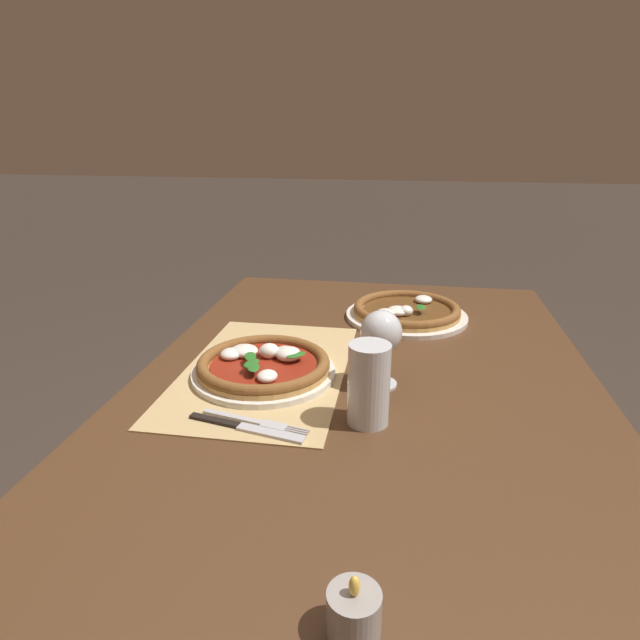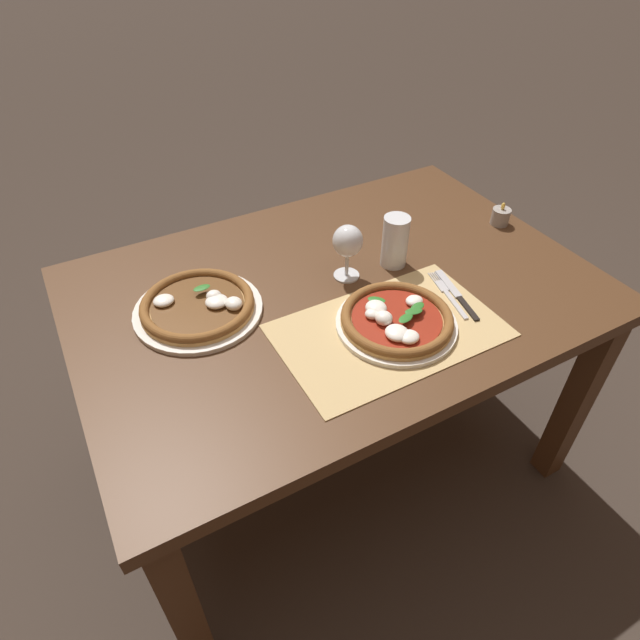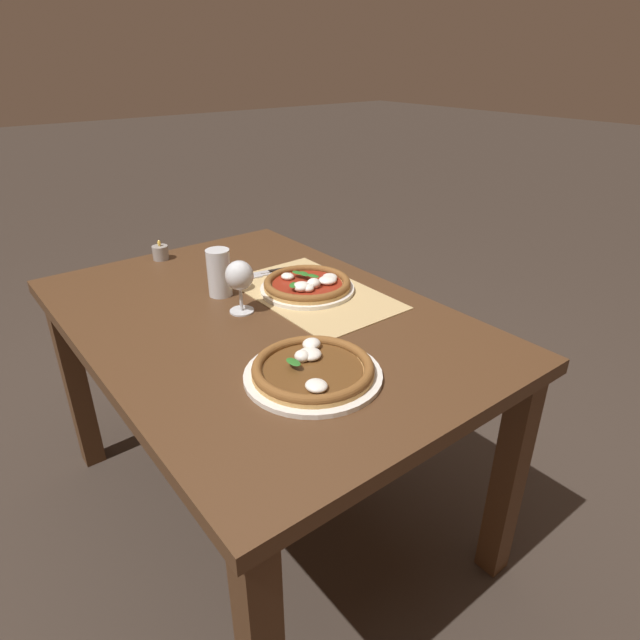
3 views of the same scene
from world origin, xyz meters
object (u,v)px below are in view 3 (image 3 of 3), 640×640
(pint_glass, at_px, (219,274))
(wine_glass, at_px, (240,278))
(votive_candle, at_px, (161,253))
(pizza_far, at_px, (313,370))
(fork, at_px, (266,275))
(knife, at_px, (265,272))
(pizza_near, at_px, (308,285))

(pint_glass, bearing_deg, wine_glass, 175.60)
(pint_glass, height_order, votive_candle, pint_glass)
(pizza_far, height_order, fork, pizza_far)
(fork, relative_size, knife, 0.93)
(wine_glass, xyz_separation_m, votive_candle, (0.56, 0.01, -0.08))
(pizza_far, xyz_separation_m, fork, (0.59, -0.25, -0.01))
(knife, bearing_deg, votive_candle, 32.06)
(pizza_far, distance_m, fork, 0.64)
(knife, height_order, votive_candle, votive_candle)
(pizza_far, distance_m, wine_glass, 0.41)
(pint_glass, bearing_deg, pizza_far, 173.84)
(pint_glass, distance_m, fork, 0.20)
(fork, distance_m, votive_candle, 0.42)
(knife, xyz_separation_m, votive_candle, (0.35, 0.22, 0.02))
(pint_glass, relative_size, knife, 0.68)
(votive_candle, bearing_deg, pizza_near, -156.47)
(pizza_near, distance_m, knife, 0.21)
(fork, bearing_deg, pizza_far, 157.03)
(wine_glass, height_order, pint_glass, wine_glass)
(pizza_far, bearing_deg, wine_glass, -6.80)
(knife, bearing_deg, pizza_far, 156.87)
(pizza_far, xyz_separation_m, wine_glass, (0.40, -0.05, 0.09))
(fork, height_order, votive_candle, votive_candle)
(pizza_near, xyz_separation_m, pizza_far, (-0.40, 0.28, -0.00))
(pint_glass, xyz_separation_m, fork, (0.04, -0.19, -0.06))
(wine_glass, height_order, fork, wine_glass)
(pizza_near, distance_m, wine_glass, 0.25)
(fork, xyz_separation_m, votive_candle, (0.37, 0.21, 0.02))
(pint_glass, bearing_deg, pizza_near, -123.23)
(pizza_far, bearing_deg, pizza_near, -35.42)
(pizza_far, xyz_separation_m, knife, (0.61, -0.26, -0.01))
(pizza_near, height_order, pizza_far, pizza_near)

